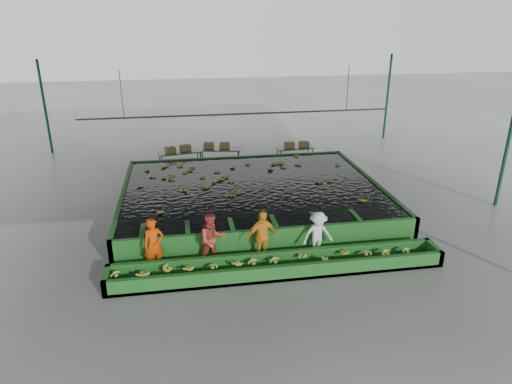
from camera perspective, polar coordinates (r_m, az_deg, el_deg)
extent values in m
plane|color=slate|center=(16.91, 0.28, -3.77)|extent=(80.00, 80.00, 0.00)
cube|color=gray|center=(15.45, 0.32, 13.25)|extent=(20.00, 22.00, 0.04)
cube|color=black|center=(17.94, -0.53, 0.71)|extent=(9.70, 7.70, 0.00)
cylinder|color=#59605B|center=(20.67, -2.10, 9.72)|extent=(0.08, 0.08, 14.00)
cylinder|color=#59605B|center=(20.46, -16.46, 11.60)|extent=(0.04, 0.04, 2.00)
cylinder|color=#59605B|center=(21.70, 11.39, 12.57)|extent=(0.04, 0.04, 2.00)
imported|color=#E64405|center=(13.86, -12.65, -6.49)|extent=(0.71, 0.57, 1.67)
imported|color=#B5412F|center=(13.83, -5.49, -5.96)|extent=(0.99, 0.87, 1.73)
imported|color=#FFAD24|center=(14.00, 0.75, -5.58)|extent=(1.07, 0.68, 1.69)
imported|color=white|center=(14.43, 7.73, -5.30)|extent=(1.04, 0.67, 1.52)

